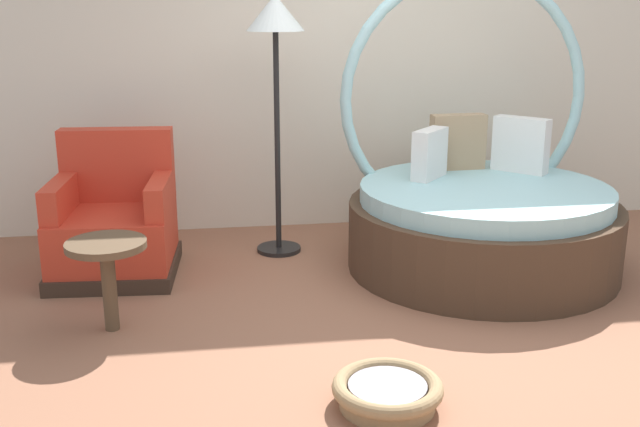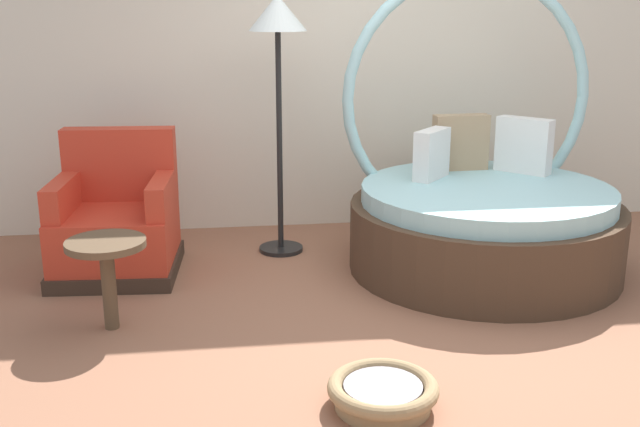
% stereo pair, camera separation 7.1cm
% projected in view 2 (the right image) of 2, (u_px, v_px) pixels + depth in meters
% --- Properties ---
extents(ground_plane, '(8.00, 8.00, 0.02)m').
position_uv_depth(ground_plane, '(421.00, 319.00, 4.40)').
color(ground_plane, '#936047').
extents(back_wall, '(8.00, 0.12, 2.98)m').
position_uv_depth(back_wall, '(361.00, 38.00, 5.91)').
color(back_wall, silver).
rests_on(back_wall, ground_plane).
extents(round_daybed, '(1.83, 1.83, 2.01)m').
position_uv_depth(round_daybed, '(482.00, 211.00, 5.14)').
color(round_daybed, '#473323').
rests_on(round_daybed, ground_plane).
extents(red_armchair, '(0.85, 0.85, 0.94)m').
position_uv_depth(red_armchair, '(117.00, 224.00, 5.06)').
color(red_armchair, '#38281E').
rests_on(red_armchair, ground_plane).
extents(pet_basket, '(0.51, 0.51, 0.13)m').
position_uv_depth(pet_basket, '(383.00, 392.00, 3.42)').
color(pet_basket, '#9E7F56').
rests_on(pet_basket, ground_plane).
extents(side_table, '(0.44, 0.44, 0.52)m').
position_uv_depth(side_table, '(107.00, 256.00, 4.14)').
color(side_table, brown).
rests_on(side_table, ground_plane).
extents(floor_lamp, '(0.40, 0.40, 1.82)m').
position_uv_depth(floor_lamp, '(278.00, 38.00, 5.14)').
color(floor_lamp, black).
rests_on(floor_lamp, ground_plane).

